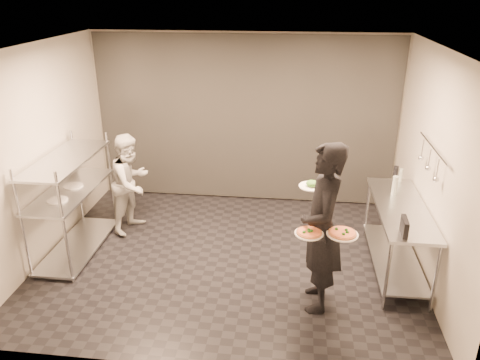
# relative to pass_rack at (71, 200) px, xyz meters

# --- Properties ---
(room_shell) EXTENTS (5.00, 4.00, 2.80)m
(room_shell) POSITION_rel_pass_rack_xyz_m (2.15, 1.18, 0.63)
(room_shell) COLOR black
(room_shell) RESTS_ON ground
(pass_rack) EXTENTS (0.60, 1.60, 1.50)m
(pass_rack) POSITION_rel_pass_rack_xyz_m (0.00, 0.00, 0.00)
(pass_rack) COLOR #B5B7BC
(pass_rack) RESTS_ON ground
(prep_counter) EXTENTS (0.60, 1.80, 0.92)m
(prep_counter) POSITION_rel_pass_rack_xyz_m (4.33, 0.00, -0.14)
(prep_counter) COLOR #B5B7BC
(prep_counter) RESTS_ON ground
(utensil_rail) EXTENTS (0.07, 1.20, 0.31)m
(utensil_rail) POSITION_rel_pass_rack_xyz_m (4.58, 0.00, 0.78)
(utensil_rail) COLOR #B5B7BC
(utensil_rail) RESTS_ON room_shell
(waiter) EXTENTS (0.51, 0.75, 1.98)m
(waiter) POSITION_rel_pass_rack_xyz_m (3.31, -0.83, 0.22)
(waiter) COLOR black
(waiter) RESTS_ON ground
(chef) EXTENTS (0.77, 0.87, 1.50)m
(chef) POSITION_rel_pass_rack_xyz_m (0.60, 0.69, -0.02)
(chef) COLOR beige
(chef) RESTS_ON ground
(pizza_plate_near) EXTENTS (0.31, 0.31, 0.05)m
(pizza_plate_near) POSITION_rel_pass_rack_xyz_m (3.17, -1.05, 0.28)
(pizza_plate_near) COLOR white
(pizza_plate_near) RESTS_ON waiter
(pizza_plate_far) EXTENTS (0.34, 0.34, 0.05)m
(pizza_plate_far) POSITION_rel_pass_rack_xyz_m (3.51, -1.02, 0.28)
(pizza_plate_far) COLOR white
(pizza_plate_far) RESTS_ON waiter
(salad_plate) EXTENTS (0.30, 0.30, 0.07)m
(salad_plate) POSITION_rel_pass_rack_xyz_m (3.19, -0.49, 0.59)
(salad_plate) COLOR white
(salad_plate) RESTS_ON waiter
(pos_monitor) EXTENTS (0.06, 0.26, 0.19)m
(pos_monitor) POSITION_rel_pass_rack_xyz_m (4.21, -0.72, 0.25)
(pos_monitor) COLOR black
(pos_monitor) RESTS_ON prep_counter
(bottle_green) EXTENTS (0.07, 0.07, 0.26)m
(bottle_green) POSITION_rel_pass_rack_xyz_m (4.29, 0.34, 0.28)
(bottle_green) COLOR #95A395
(bottle_green) RESTS_ON prep_counter
(bottle_clear) EXTENTS (0.06, 0.06, 0.19)m
(bottle_clear) POSITION_rel_pass_rack_xyz_m (4.46, 0.80, 0.25)
(bottle_clear) COLOR #95A395
(bottle_clear) RESTS_ON prep_counter
(bottle_dark) EXTENTS (0.07, 0.07, 0.23)m
(bottle_dark) POSITION_rel_pass_rack_xyz_m (4.39, 0.80, 0.26)
(bottle_dark) COLOR black
(bottle_dark) RESTS_ON prep_counter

